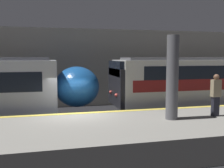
{
  "coord_description": "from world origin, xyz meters",
  "views": [
    {
      "loc": [
        -1.26,
        -11.63,
        3.51
      ],
      "look_at": [
        1.9,
        1.01,
        2.14
      ],
      "focal_mm": 42.0,
      "sensor_mm": 36.0,
      "label": 1
    }
  ],
  "objects": [
    {
      "name": "support_pillar_near",
      "position": [
        3.59,
        -2.13,
        2.67
      ],
      "size": [
        0.48,
        0.48,
        3.36
      ],
      "color": "#56565B",
      "rests_on": "platform"
    },
    {
      "name": "platform",
      "position": [
        0.0,
        -2.31,
        0.5
      ],
      "size": [
        40.0,
        4.61,
        1.0
      ],
      "color": "gray",
      "rests_on": "ground"
    },
    {
      "name": "ground_plane",
      "position": [
        0.0,
        0.0,
        0.0
      ],
      "size": [
        120.0,
        120.0,
        0.0
      ],
      "primitive_type": "plane",
      "color": "black"
    },
    {
      "name": "person_waiting",
      "position": [
        5.63,
        -2.09,
        1.95
      ],
      "size": [
        0.38,
        0.24,
        1.79
      ],
      "color": "black",
      "rests_on": "platform"
    },
    {
      "name": "station_rear_barrier",
      "position": [
        0.0,
        6.72,
        2.72
      ],
      "size": [
        50.0,
        0.15,
        5.45
      ],
      "color": "#B2AD9E",
      "rests_on": "ground"
    }
  ]
}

